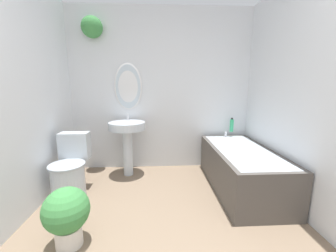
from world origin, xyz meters
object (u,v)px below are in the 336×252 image
(bathtub, at_px, (241,168))
(potted_plant, at_px, (67,213))
(pedestal_sink, at_px, (127,135))
(shampoo_bottle, at_px, (232,125))
(toilet, at_px, (70,171))

(bathtub, relative_size, potted_plant, 2.95)
(pedestal_sink, xyz_separation_m, potted_plant, (-0.30, -1.35, -0.31))
(bathtub, height_order, shampoo_bottle, shampoo_bottle)
(pedestal_sink, bearing_deg, shampoo_bottle, 6.31)
(toilet, relative_size, pedestal_sink, 0.82)
(bathtub, bearing_deg, shampoo_bottle, 81.85)
(potted_plant, bearing_deg, pedestal_sink, 77.67)
(bathtub, relative_size, shampoo_bottle, 6.91)
(toilet, distance_m, bathtub, 2.06)
(toilet, xyz_separation_m, pedestal_sink, (0.59, 0.55, 0.30))
(shampoo_bottle, xyz_separation_m, potted_plant, (-1.86, -1.53, -0.40))
(shampoo_bottle, relative_size, potted_plant, 0.43)
(pedestal_sink, xyz_separation_m, bathtub, (1.47, -0.48, -0.33))
(bathtub, height_order, potted_plant, bathtub)
(toilet, xyz_separation_m, bathtub, (2.06, 0.07, -0.03))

